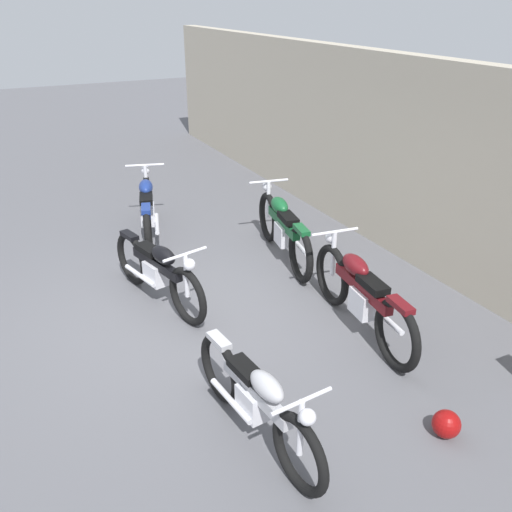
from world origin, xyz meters
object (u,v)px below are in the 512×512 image
at_px(motorcycle_black, 158,271).
at_px(motorcycle_green, 283,228).
at_px(motorcycle_maroon, 361,295).
at_px(motorcycle_silver, 256,401).
at_px(motorcycle_blue, 148,209).
at_px(helmet, 446,424).

distance_m(motorcycle_black, motorcycle_green, 2.05).
bearing_deg(motorcycle_maroon, motorcycle_black, 54.49).
height_order(motorcycle_black, motorcycle_silver, motorcycle_black).
bearing_deg(motorcycle_maroon, motorcycle_blue, 26.54).
height_order(helmet, motorcycle_maroon, motorcycle_maroon).
distance_m(helmet, motorcycle_black, 3.71).
bearing_deg(motorcycle_blue, motorcycle_silver, -169.20).
distance_m(helmet, motorcycle_maroon, 1.78).
bearing_deg(motorcycle_blue, motorcycle_maroon, -143.48).
bearing_deg(motorcycle_silver, motorcycle_blue, 168.72).
xyz_separation_m(motorcycle_blue, motorcycle_black, (2.06, -0.48, -0.04)).
height_order(helmet, motorcycle_green, motorcycle_green).
height_order(motorcycle_silver, motorcycle_green, motorcycle_green).
xyz_separation_m(motorcycle_maroon, motorcycle_silver, (1.01, -1.82, -0.05)).
xyz_separation_m(helmet, motorcycle_silver, (-0.71, -1.50, 0.29)).
xyz_separation_m(motorcycle_blue, motorcycle_silver, (4.72, -0.46, -0.07)).
xyz_separation_m(helmet, motorcycle_green, (-3.80, 0.48, 0.35)).
height_order(motorcycle_maroon, motorcycle_silver, motorcycle_maroon).
bearing_deg(motorcycle_green, motorcycle_silver, 157.57).
distance_m(motorcycle_maroon, motorcycle_silver, 2.08).
relative_size(motorcycle_blue, motorcycle_maroon, 0.99).
bearing_deg(motorcycle_black, motorcycle_green, 88.58).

